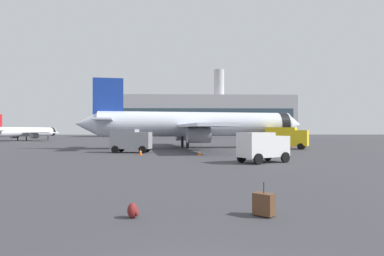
% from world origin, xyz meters
% --- Properties ---
extents(airplane_at_gate, '(35.71, 32.36, 10.50)m').
position_xyz_m(airplane_at_gate, '(2.18, 45.54, 3.66)').
color(airplane_at_gate, silver).
rests_on(airplane_at_gate, ground).
extents(airplane_taxiing, '(19.85, 21.64, 6.65)m').
position_xyz_m(airplane_taxiing, '(-41.36, 82.84, 2.31)').
color(airplane_taxiing, white).
rests_on(airplane_taxiing, ground).
extents(service_truck, '(5.04, 3.05, 2.90)m').
position_xyz_m(service_truck, '(-6.36, 35.45, 1.61)').
color(service_truck, gray).
rests_on(service_truck, ground).
extents(fuel_truck, '(6.43, 4.90, 3.20)m').
position_xyz_m(fuel_truck, '(15.57, 43.13, 1.77)').
color(fuel_truck, yellow).
rests_on(fuel_truck, ground).
extents(cargo_van, '(4.81, 3.98, 2.60)m').
position_xyz_m(cargo_van, '(6.90, 22.60, 1.45)').
color(cargo_van, white).
rests_on(cargo_van, ground).
extents(safety_cone_near, '(0.44, 0.44, 0.62)m').
position_xyz_m(safety_cone_near, '(1.91, 30.86, 0.30)').
color(safety_cone_near, '#F2590C').
rests_on(safety_cone_near, ground).
extents(safety_cone_mid, '(0.44, 0.44, 0.77)m').
position_xyz_m(safety_cone_mid, '(17.93, 47.53, 0.38)').
color(safety_cone_mid, '#F2590C').
rests_on(safety_cone_mid, ground).
extents(safety_cone_far, '(0.44, 0.44, 0.67)m').
position_xyz_m(safety_cone_far, '(-4.67, 31.50, 0.33)').
color(safety_cone_far, '#F2590C').
rests_on(safety_cone_far, ground).
extents(safety_cone_outer, '(0.44, 0.44, 0.79)m').
position_xyz_m(safety_cone_outer, '(-8.58, 43.67, 0.39)').
color(safety_cone_outer, '#F2590C').
rests_on(safety_cone_outer, ground).
extents(rolling_suitcase, '(0.74, 0.72, 1.10)m').
position_xyz_m(rolling_suitcase, '(2.58, 5.19, 0.39)').
color(rolling_suitcase, brown).
rests_on(rolling_suitcase, ground).
extents(traveller_backpack, '(0.36, 0.40, 0.48)m').
position_xyz_m(traveller_backpack, '(-1.63, 5.09, 0.23)').
color(traveller_backpack, maroon).
rests_on(traveller_backpack, ground).
extents(terminal_building, '(75.74, 22.01, 29.25)m').
position_xyz_m(terminal_building, '(9.55, 137.76, 8.74)').
color(terminal_building, '#B2B2B7').
rests_on(terminal_building, ground).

